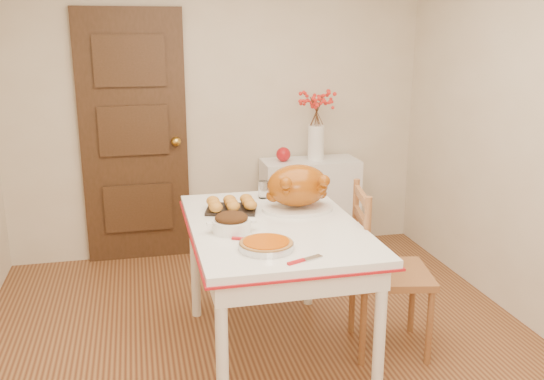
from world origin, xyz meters
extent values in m
cube|color=#532815|center=(0.00, 0.00, 0.00)|extent=(3.50, 4.00, 0.00)
cube|color=beige|center=(0.00, 2.00, 1.25)|extent=(3.50, 0.00, 2.50)
cube|color=beige|center=(0.00, -2.00, 1.25)|extent=(3.50, 0.00, 2.50)
cube|color=#311F10|center=(-0.70, 1.97, 1.03)|extent=(0.85, 0.06, 2.06)
cube|color=white|center=(0.74, 1.78, 0.41)|extent=(0.82, 0.36, 0.82)
sphere|color=#AA1117|center=(0.51, 1.78, 0.88)|extent=(0.12, 0.12, 0.12)
cylinder|color=#AB4100|center=(-0.09, -0.22, 0.86)|extent=(0.29, 0.29, 0.06)
cylinder|color=white|center=(0.10, 0.68, 0.89)|extent=(0.07, 0.07, 0.11)
camera|label=1|loc=(-0.68, -2.91, 1.89)|focal=39.01mm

